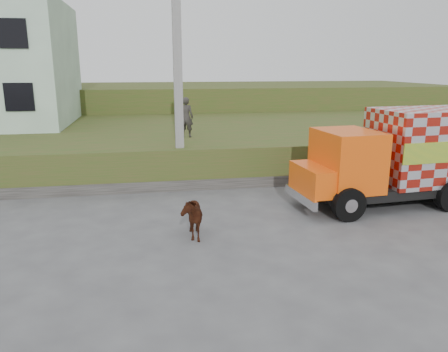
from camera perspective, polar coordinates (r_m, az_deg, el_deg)
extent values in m
plane|color=#474749|center=(12.22, 0.73, -6.94)|extent=(120.00, 120.00, 0.00)
cube|color=#34511B|center=(21.61, -4.18, 4.46)|extent=(40.00, 12.00, 1.50)
cube|color=#34511B|center=(33.39, -6.34, 9.17)|extent=(40.00, 12.00, 3.00)
cube|color=#595651|center=(15.96, -9.16, -1.25)|extent=(16.00, 0.50, 0.40)
cube|color=gray|center=(15.84, -6.03, 12.67)|extent=(0.30, 0.30, 8.00)
cube|color=black|center=(15.44, 22.48, -1.21)|extent=(6.30, 2.49, 0.32)
cube|color=#EB500C|center=(14.02, 15.73, 2.06)|extent=(1.80, 2.21, 1.81)
cube|color=#EB500C|center=(13.65, 11.79, -0.37)|extent=(1.06, 1.97, 0.82)
cube|color=silver|center=(15.85, 26.08, 3.67)|extent=(4.33, 2.51, 2.36)
cube|color=yellow|center=(16.69, 23.65, 4.39)|extent=(4.16, 0.38, 0.63)
cube|color=silver|center=(13.61, 9.96, -2.71)|extent=(0.31, 2.09, 0.27)
cylinder|color=black|center=(13.20, 15.96, -3.59)|extent=(1.02, 0.40, 1.00)
cylinder|color=black|center=(14.95, 11.96, -1.26)|extent=(1.02, 0.40, 1.00)
cylinder|color=black|center=(16.80, 22.82, -0.37)|extent=(1.02, 0.40, 1.00)
cylinder|color=black|center=(17.71, 26.56, -0.06)|extent=(1.02, 0.40, 1.00)
imported|color=#331C0C|center=(11.57, -4.44, -5.14)|extent=(0.66, 1.39, 1.17)
imported|color=#282624|center=(18.33, -4.98, 7.67)|extent=(0.70, 0.58, 1.66)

